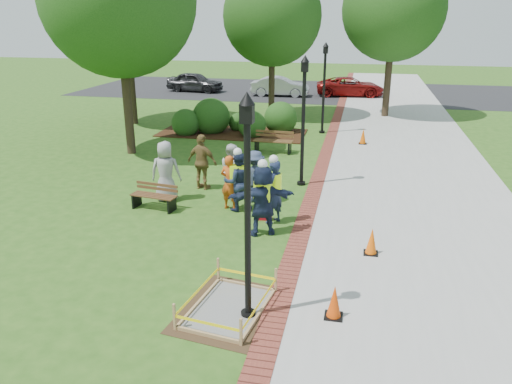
% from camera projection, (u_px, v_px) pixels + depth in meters
% --- Properties ---
extents(ground, '(100.00, 100.00, 0.00)m').
position_uv_depth(ground, '(227.00, 244.00, 12.55)').
color(ground, '#285116').
rests_on(ground, ground).
extents(sidewalk, '(6.00, 60.00, 0.02)m').
position_uv_depth(sidewalk, '(406.00, 153.00, 20.76)').
color(sidewalk, '#9E9E99').
rests_on(sidewalk, ground).
extents(brick_edging, '(0.50, 60.00, 0.03)m').
position_uv_depth(brick_edging, '(327.00, 148.00, 21.40)').
color(brick_edging, maroon).
rests_on(brick_edging, ground).
extents(mulch_bed, '(7.00, 3.00, 0.05)m').
position_uv_depth(mulch_bed, '(232.00, 133.00, 24.18)').
color(mulch_bed, '#381E0F').
rests_on(mulch_bed, ground).
extents(parking_lot, '(36.00, 12.00, 0.01)m').
position_uv_depth(parking_lot, '(322.00, 91.00, 37.41)').
color(parking_lot, black).
rests_on(parking_lot, ground).
extents(wet_concrete_pad, '(2.02, 2.52, 0.55)m').
position_uv_depth(wet_concrete_pad, '(228.00, 299.00, 9.66)').
color(wet_concrete_pad, '#47331E').
rests_on(wet_concrete_pad, ground).
extents(bench_near, '(1.43, 0.65, 0.74)m').
position_uv_depth(bench_near, '(154.00, 201.00, 14.71)').
color(bench_near, brown).
rests_on(bench_near, ground).
extents(bench_far, '(1.64, 0.62, 0.87)m').
position_uv_depth(bench_far, '(273.00, 146.00, 20.75)').
color(bench_far, brown).
rests_on(bench_far, ground).
extents(cone_front, '(0.35, 0.35, 0.68)m').
position_uv_depth(cone_front, '(334.00, 302.00, 9.38)').
color(cone_front, black).
rests_on(cone_front, ground).
extents(cone_back, '(0.34, 0.34, 0.67)m').
position_uv_depth(cone_back, '(372.00, 242.00, 11.89)').
color(cone_back, black).
rests_on(cone_back, ground).
extents(cone_far, '(0.35, 0.35, 0.69)m').
position_uv_depth(cone_far, '(363.00, 137.00, 22.05)').
color(cone_far, black).
rests_on(cone_far, ground).
extents(toolbox, '(0.40, 0.26, 0.19)m').
position_uv_depth(toolbox, '(265.00, 216.00, 14.00)').
color(toolbox, '#B30D1B').
rests_on(toolbox, ground).
extents(lamp_near, '(0.28, 0.28, 4.26)m').
position_uv_depth(lamp_near, '(247.00, 194.00, 8.70)').
color(lamp_near, black).
rests_on(lamp_near, ground).
extents(lamp_mid, '(0.28, 0.28, 4.26)m').
position_uv_depth(lamp_mid, '(303.00, 112.00, 16.07)').
color(lamp_mid, black).
rests_on(lamp_mid, ground).
extents(lamp_far, '(0.28, 0.28, 4.26)m').
position_uv_depth(lamp_far, '(324.00, 81.00, 23.44)').
color(lamp_far, black).
rests_on(lamp_far, ground).
extents(tree_back, '(5.19, 5.19, 7.96)m').
position_uv_depth(tree_back, '(272.00, 16.00, 26.17)').
color(tree_back, '#3D2D1E').
rests_on(tree_back, ground).
extents(tree_right, '(5.46, 5.46, 8.44)m').
position_uv_depth(tree_right, '(394.00, 9.00, 26.37)').
color(tree_right, '#3D2D1E').
rests_on(tree_right, ground).
extents(tree_far, '(5.64, 5.64, 8.51)m').
position_uv_depth(tree_far, '(126.00, 9.00, 24.48)').
color(tree_far, '#3D2D1E').
rests_on(tree_far, ground).
extents(shrub_a, '(1.34, 1.34, 1.34)m').
position_uv_depth(shrub_a, '(186.00, 135.00, 23.88)').
color(shrub_a, '#173F12').
rests_on(shrub_a, ground).
extents(shrub_b, '(1.81, 1.81, 1.81)m').
position_uv_depth(shrub_b, '(212.00, 132.00, 24.37)').
color(shrub_b, '#173F12').
rests_on(shrub_b, ground).
extents(shrub_c, '(1.33, 1.33, 1.33)m').
position_uv_depth(shrub_c, '(252.00, 137.00, 23.53)').
color(shrub_c, '#173F12').
rests_on(shrub_c, ground).
extents(shrub_d, '(1.61, 1.61, 1.61)m').
position_uv_depth(shrub_d, '(280.00, 132.00, 24.45)').
color(shrub_d, '#173F12').
rests_on(shrub_d, ground).
extents(shrub_e, '(0.94, 0.94, 0.94)m').
position_uv_depth(shrub_e, '(238.00, 130.00, 24.78)').
color(shrub_e, '#173F12').
rests_on(shrub_e, ground).
extents(casual_person_a, '(0.65, 0.48, 1.87)m').
position_uv_depth(casual_person_a, '(166.00, 171.00, 15.18)').
color(casual_person_a, gray).
rests_on(casual_person_a, ground).
extents(casual_person_b, '(0.60, 0.47, 1.64)m').
position_uv_depth(casual_person_b, '(230.00, 183.00, 14.51)').
color(casual_person_b, '#C04B16').
rests_on(casual_person_b, ground).
extents(casual_person_c, '(0.62, 0.65, 1.71)m').
position_uv_depth(casual_person_c, '(232.00, 171.00, 15.50)').
color(casual_person_c, silver).
rests_on(casual_person_c, ground).
extents(casual_person_d, '(0.66, 0.52, 1.83)m').
position_uv_depth(casual_person_d, '(202.00, 162.00, 16.20)').
color(casual_person_d, brown).
rests_on(casual_person_d, ground).
extents(casual_person_e, '(0.55, 0.40, 1.61)m').
position_uv_depth(casual_person_e, '(255.00, 177.00, 15.08)').
color(casual_person_e, '#313C55').
rests_on(casual_person_e, ground).
extents(hivis_worker_a, '(0.71, 0.59, 2.03)m').
position_uv_depth(hivis_worker_a, '(263.00, 198.00, 12.77)').
color(hivis_worker_a, '#182640').
rests_on(hivis_worker_a, ground).
extents(hivis_worker_b, '(0.63, 0.68, 1.94)m').
position_uv_depth(hivis_worker_b, '(273.00, 190.00, 13.52)').
color(hivis_worker_b, '#192443').
rests_on(hivis_worker_b, ground).
extents(hivis_worker_c, '(0.65, 0.56, 1.88)m').
position_uv_depth(hivis_worker_c, '(238.00, 180.00, 14.40)').
color(hivis_worker_c, '#16283A').
rests_on(hivis_worker_c, ground).
extents(parked_car_a, '(2.60, 4.96, 1.55)m').
position_uv_depth(parked_car_a, '(195.00, 92.00, 37.27)').
color(parked_car_a, '#28282A').
rests_on(parked_car_a, ground).
extents(parked_car_b, '(2.09, 4.52, 1.45)m').
position_uv_depth(parked_car_b, '(280.00, 96.00, 35.25)').
color(parked_car_b, '#A1A0A5').
rests_on(parked_car_b, ground).
extents(parked_car_c, '(2.30, 4.53, 1.43)m').
position_uv_depth(parked_car_c, '(350.00, 96.00, 35.26)').
color(parked_car_c, maroon).
rests_on(parked_car_c, ground).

